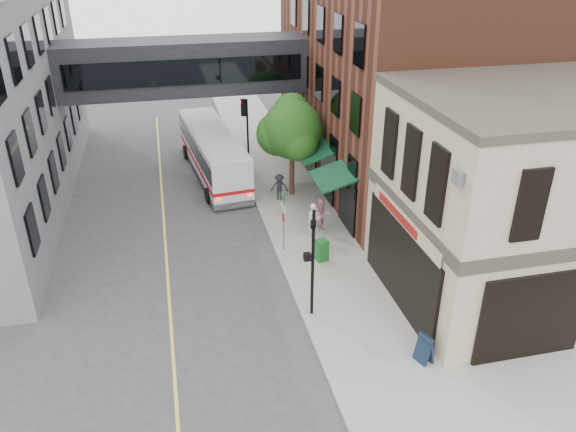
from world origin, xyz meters
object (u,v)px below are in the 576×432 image
bus (213,151)px  pedestrian_b (321,215)px  sandwich_board (425,349)px  pedestrian_c (279,187)px  pedestrian_a (314,222)px  newspaper_box (322,250)px

bus → pedestrian_b: 9.65m
pedestrian_b → sandwich_board: size_ratio=1.59×
sandwich_board → pedestrian_c: bearing=77.3°
pedestrian_a → sandwich_board: pedestrian_a is taller
bus → pedestrian_a: bus is taller
bus → newspaper_box: bus is taller
pedestrian_b → pedestrian_a: bearing=-125.6°
bus → pedestrian_a: bearing=-67.8°
bus → newspaper_box: (3.64, -11.29, -0.90)m
pedestrian_a → pedestrian_c: size_ratio=1.24×
bus → pedestrian_a: (3.80, -9.32, -0.48)m
pedestrian_a → sandwich_board: size_ratio=1.72×
pedestrian_c → newspaper_box: size_ratio=1.48×
pedestrian_c → newspaper_box: 6.71m
pedestrian_c → pedestrian_a: bearing=-66.8°
pedestrian_a → pedestrian_c: bearing=88.3°
bus → pedestrian_c: 5.60m
pedestrian_b → sandwich_board: bearing=-82.2°
pedestrian_a → pedestrian_c: 4.77m
bus → sandwich_board: 19.27m
pedestrian_b → newspaper_box: size_ratio=1.69×
bus → pedestrian_b: size_ratio=6.16×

